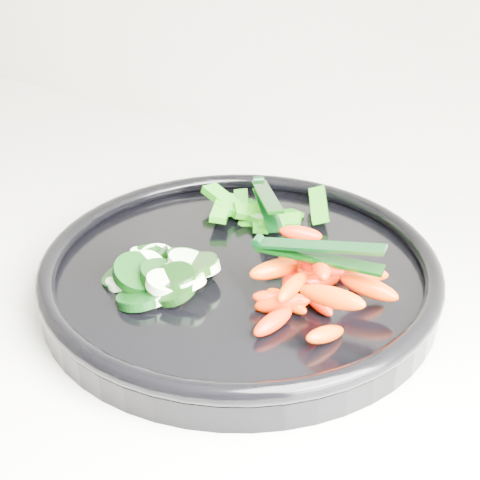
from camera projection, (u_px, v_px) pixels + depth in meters
The scene contains 7 objects.
counter at pixel (16, 418), 1.13m from camera, with size 2.02×0.62×0.93m.
veggie_tray at pixel (240, 272), 0.63m from camera, with size 0.42×0.42×0.04m.
cucumber_pile at pixel (161, 271), 0.61m from camera, with size 0.11×0.12×0.04m.
carrot_pile at pixel (312, 283), 0.57m from camera, with size 0.13×0.15×0.05m.
pepper_pile at pixel (260, 212), 0.71m from camera, with size 0.14×0.12×0.04m.
tong_carrot at pixel (315, 251), 0.56m from camera, with size 0.11×0.04×0.02m.
tong_pepper at pixel (266, 199), 0.70m from camera, with size 0.09×0.09×0.02m.
Camera 1 is at (0.79, 1.24, 1.29)m, focal length 50.00 mm.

